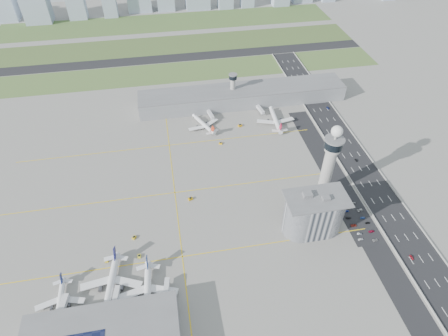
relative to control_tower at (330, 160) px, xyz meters
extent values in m
plane|color=gray|center=(-72.00, -8.00, -35.04)|extent=(1000.00, 1000.00, 0.00)
cube|color=#526E34|center=(-92.00, 217.00, -35.00)|extent=(480.00, 50.00, 0.08)
cube|color=#445829|center=(-92.00, 292.00, -35.00)|extent=(480.00, 60.00, 0.08)
cube|color=#415C2B|center=(-92.00, 372.00, -35.00)|extent=(480.00, 70.00, 0.08)
cube|color=black|center=(-92.00, 254.00, -34.98)|extent=(480.00, 22.00, 0.10)
cube|color=black|center=(43.00, -8.00, -34.99)|extent=(28.00, 500.00, 0.10)
cube|color=#9E9E99|center=(29.00, -8.00, -34.44)|extent=(0.60, 500.00, 1.20)
cube|color=#9E9E99|center=(57.00, -8.00, -34.44)|extent=(0.60, 500.00, 1.20)
cube|color=black|center=(18.00, -18.00, -35.00)|extent=(18.00, 260.00, 0.08)
cube|color=black|center=(16.00, -30.00, -34.99)|extent=(20.00, 44.00, 0.10)
cube|color=yellow|center=(-112.00, -38.00, -35.04)|extent=(260.00, 0.60, 0.01)
cube|color=yellow|center=(-112.00, 22.00, -35.04)|extent=(260.00, 0.60, 0.01)
cube|color=yellow|center=(-112.00, 82.00, -35.04)|extent=(260.00, 0.60, 0.01)
cube|color=yellow|center=(-112.00, 22.00, -35.04)|extent=(0.60, 260.00, 0.01)
cylinder|color=#ADAAA5|center=(0.00, 0.00, -11.04)|extent=(8.40, 8.40, 48.00)
cylinder|color=#ADAAA5|center=(0.00, 0.00, 10.96)|extent=(11.00, 11.00, 4.00)
cylinder|color=black|center=(0.00, 0.00, 14.96)|extent=(13.00, 13.00, 6.00)
cylinder|color=slate|center=(0.00, 0.00, 18.46)|extent=(14.00, 14.00, 1.00)
cylinder|color=#ADAAA5|center=(0.00, 0.00, 20.96)|extent=(1.60, 1.60, 5.00)
sphere|color=white|center=(0.00, 0.00, 25.46)|extent=(8.00, 8.00, 8.00)
cylinder|color=#ADAAA5|center=(-42.00, 142.00, -21.04)|extent=(5.00, 5.00, 28.00)
cylinder|color=black|center=(-42.00, 142.00, -6.04)|extent=(8.00, 8.00, 4.00)
cylinder|color=slate|center=(-42.00, 142.00, -3.54)|extent=(8.60, 8.60, 0.80)
cube|color=#B2B2B7|center=(-20.00, -30.00, -20.04)|extent=(18.00, 24.00, 30.00)
cylinder|color=#B2B2B7|center=(-29.00, -30.00, -20.04)|extent=(24.00, 24.00, 30.00)
cylinder|color=#B2B2B7|center=(-11.00, -30.00, -20.04)|extent=(24.00, 24.00, 30.00)
cube|color=slate|center=(-20.00, -30.00, -4.64)|extent=(42.00, 24.00, 0.80)
cube|color=slate|center=(-26.00, -27.00, -3.04)|extent=(6.00, 5.00, 3.00)
cube|color=slate|center=(-15.00, -32.00, -3.34)|extent=(5.00, 4.00, 2.40)
cube|color=gray|center=(-32.00, 140.00, -27.54)|extent=(210.00, 32.00, 15.00)
cube|color=slate|center=(-32.00, 140.00, -19.64)|extent=(210.00, 32.00, 0.80)
imported|color=white|center=(10.54, -46.42, -34.40)|extent=(3.83, 1.70, 1.28)
imported|color=gray|center=(12.04, -41.81, -34.48)|extent=(3.54, 1.62, 1.13)
imported|color=maroon|center=(11.14, -34.05, -34.42)|extent=(4.47, 2.11, 1.23)
imported|color=black|center=(10.37, -26.80, -34.47)|extent=(4.08, 1.93, 1.15)
imported|color=navy|center=(11.99, -20.49, -34.49)|extent=(3.28, 1.38, 1.11)
imported|color=white|center=(12.16, -13.23, -34.45)|extent=(3.71, 1.69, 1.18)
imported|color=#959595|center=(20.21, -48.84, -34.47)|extent=(4.14, 1.91, 1.15)
imported|color=maroon|center=(21.19, -41.29, -34.44)|extent=(4.23, 1.86, 1.21)
imported|color=black|center=(21.98, -33.64, -34.48)|extent=(3.43, 1.64, 1.13)
imported|color=navy|center=(20.53, -28.78, -34.45)|extent=(3.65, 1.39, 1.19)
imported|color=#BDBDBD|center=(22.01, -21.34, -34.40)|extent=(4.85, 2.79, 1.27)
imported|color=gray|center=(20.20, -13.60, -34.44)|extent=(4.29, 2.14, 1.20)
imported|color=#A31A29|center=(37.13, -66.24, -34.40)|extent=(1.58, 3.81, 1.29)
imported|color=black|center=(43.93, 32.09, -34.47)|extent=(1.53, 3.56, 1.14)
imported|color=navy|center=(50.90, 113.09, -34.43)|extent=(2.11, 4.42, 1.22)
imported|color=#9EA3A9|center=(36.38, 174.20, -34.42)|extent=(1.59, 3.71, 1.25)
cube|color=#9EADC1|center=(-324.58, 423.35, -16.58)|extent=(32.30, 25.84, 36.93)
cube|color=#9EADC1|center=(-276.47, 407.19, -4.86)|extent=(35.81, 28.65, 60.36)
cube|color=#9EADC1|center=(-174.68, 409.90, -12.44)|extent=(20.04, 16.03, 45.20)
camera|label=1|loc=(-110.67, -184.71, 175.30)|focal=30.00mm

